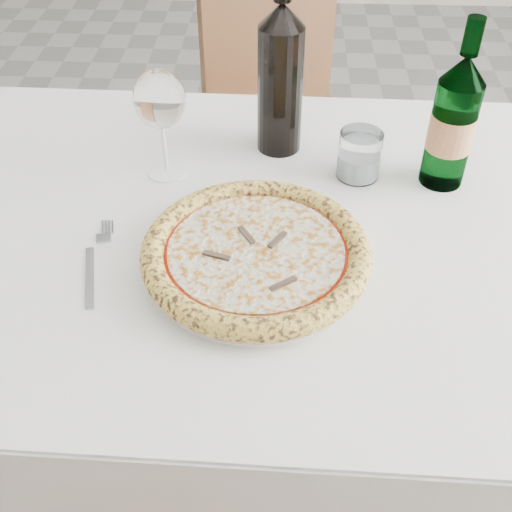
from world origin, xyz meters
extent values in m
cube|color=#565656|center=(0.00, 0.00, -0.01)|extent=(5.00, 6.00, 0.02)
cube|color=brown|center=(0.08, 0.02, 0.73)|extent=(1.35, 0.79, 0.04)
cube|color=white|center=(0.08, 0.02, 0.75)|extent=(1.42, 0.85, 0.01)
cube|color=white|center=(0.08, 0.44, 0.64)|extent=(1.40, 0.01, 0.22)
cylinder|color=brown|center=(-0.53, 0.35, 0.35)|extent=(0.06, 0.06, 0.71)
cube|color=brown|center=(0.14, 0.77, 0.45)|extent=(0.50, 0.50, 0.04)
cube|color=brown|center=(0.07, 0.93, 0.70)|extent=(0.36, 0.20, 0.46)
cylinder|color=brown|center=(0.22, 0.99, 0.21)|extent=(0.04, 0.04, 0.43)
cylinder|color=brown|center=(0.36, 0.69, 0.21)|extent=(0.04, 0.04, 0.43)
cylinder|color=brown|center=(-0.08, 0.85, 0.21)|extent=(0.04, 0.04, 0.43)
cylinder|color=brown|center=(0.06, 0.56, 0.21)|extent=(0.04, 0.04, 0.43)
cylinder|color=white|center=(0.08, -0.08, 0.76)|extent=(0.30, 0.30, 0.01)
torus|color=white|center=(0.08, -0.08, 0.77)|extent=(0.30, 0.30, 0.01)
cylinder|color=#EBBB7C|center=(0.08, -0.08, 0.78)|extent=(0.32, 0.32, 0.01)
torus|color=gold|center=(0.08, -0.08, 0.78)|extent=(0.33, 0.33, 0.03)
cylinder|color=#BA0103|center=(0.08, -0.08, 0.78)|extent=(0.27, 0.27, 0.00)
cylinder|color=beige|center=(0.08, -0.08, 0.79)|extent=(0.25, 0.25, 0.00)
cube|color=#37241D|center=(0.11, -0.08, 0.79)|extent=(0.04, 0.01, 0.00)
cube|color=#37241D|center=(0.08, -0.02, 0.79)|extent=(0.01, 0.04, 0.00)
cube|color=#37241D|center=(0.01, -0.08, 0.79)|extent=(0.04, 0.01, 0.00)
cube|color=#37241D|center=(0.08, -0.11, 0.79)|extent=(0.01, 0.04, 0.00)
cube|color=#9A9DA6|center=(-0.15, -0.11, 0.76)|extent=(0.04, 0.12, 0.00)
cube|color=#9A9DA6|center=(-0.15, -0.03, 0.76)|extent=(0.03, 0.02, 0.00)
cylinder|color=#9A9DA6|center=(-0.16, -0.01, 0.76)|extent=(0.00, 0.03, 0.00)
cylinder|color=#9A9DA6|center=(-0.15, -0.01, 0.76)|extent=(0.00, 0.03, 0.00)
cylinder|color=#9A9DA6|center=(-0.15, -0.01, 0.76)|extent=(0.00, 0.03, 0.00)
cylinder|color=#9A9DA6|center=(-0.14, -0.01, 0.76)|extent=(0.00, 0.03, 0.00)
cylinder|color=white|center=(-0.08, 0.16, 0.76)|extent=(0.07, 0.07, 0.00)
cylinder|color=white|center=(-0.08, 0.16, 0.81)|extent=(0.01, 0.01, 0.09)
ellipsoid|color=white|center=(-0.08, 0.16, 0.89)|extent=(0.08, 0.08, 0.10)
cylinder|color=white|center=(0.24, 0.16, 0.80)|extent=(0.07, 0.07, 0.08)
cylinder|color=silver|center=(0.24, 0.16, 0.78)|extent=(0.06, 0.06, 0.04)
cylinder|color=#226331|center=(0.38, 0.15, 0.84)|extent=(0.07, 0.07, 0.18)
cone|color=#226331|center=(0.38, 0.15, 0.96)|extent=(0.07, 0.07, 0.04)
cylinder|color=#226331|center=(0.38, 0.15, 1.01)|extent=(0.03, 0.03, 0.06)
cylinder|color=#E9C379|center=(0.38, 0.15, 0.85)|extent=(0.07, 0.07, 0.06)
cylinder|color=black|center=(0.11, 0.25, 0.87)|extent=(0.08, 0.08, 0.22)
cone|color=black|center=(0.11, 0.25, 1.00)|extent=(0.08, 0.08, 0.04)
camera|label=1|loc=(0.12, -0.75, 1.38)|focal=45.00mm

